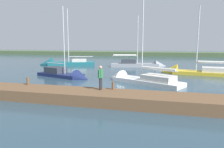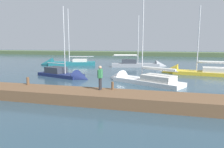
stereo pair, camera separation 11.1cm
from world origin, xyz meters
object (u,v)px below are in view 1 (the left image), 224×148
at_px(sailboat_far_left, 67,76).
at_px(sailboat_mid_channel, 63,64).
at_px(sailboat_behind_pier, 136,81).
at_px(mooring_post_far, 113,86).
at_px(mooring_post_near, 28,81).
at_px(sailboat_far_right, 190,73).
at_px(person_on_dock, 101,76).
at_px(sailboat_near_dock, 142,66).

height_order(sailboat_far_left, sailboat_mid_channel, sailboat_mid_channel).
bearing_deg(sailboat_behind_pier, mooring_post_far, 112.40).
xyz_separation_m(mooring_post_near, sailboat_far_right, (-13.20, -13.98, -0.84)).
bearing_deg(sailboat_far_left, sailboat_mid_channel, 138.91).
xyz_separation_m(sailboat_behind_pier, sailboat_far_right, (-5.92, -7.03, 0.05)).
relative_size(sailboat_behind_pier, sailboat_far_right, 1.05).
bearing_deg(sailboat_far_left, person_on_dock, -32.02).
relative_size(sailboat_far_right, person_on_dock, 5.80).
distance_m(sailboat_behind_pier, sailboat_far_right, 9.19).
bearing_deg(mooring_post_far, sailboat_far_right, -115.26).
relative_size(sailboat_far_left, sailboat_far_right, 0.94).
relative_size(sailboat_near_dock, sailboat_far_left, 1.06).
relative_size(sailboat_behind_pier, sailboat_far_left, 1.12).
distance_m(sailboat_far_right, person_on_dock, 16.13).
bearing_deg(mooring_post_far, mooring_post_near, 0.00).
bearing_deg(mooring_post_far, sailboat_far_left, -47.07).
relative_size(sailboat_near_dock, sailboat_mid_channel, 0.86).
height_order(mooring_post_near, sailboat_far_right, sailboat_far_right).
bearing_deg(mooring_post_far, sailboat_behind_pier, -95.59).
xyz_separation_m(sailboat_near_dock, sailboat_far_right, (-6.71, 6.60, -0.05)).
distance_m(sailboat_behind_pier, sailboat_near_dock, 13.65).
distance_m(mooring_post_far, sailboat_behind_pier, 7.04).
xyz_separation_m(mooring_post_near, sailboat_mid_channel, (7.65, -20.07, -0.80)).
bearing_deg(sailboat_mid_channel, mooring_post_near, 94.62).
xyz_separation_m(sailboat_far_right, person_on_dock, (7.38, 14.26, 1.48)).
distance_m(sailboat_behind_pier, sailboat_mid_channel, 19.88).
relative_size(mooring_post_near, sailboat_behind_pier, 0.06).
distance_m(sailboat_near_dock, person_on_dock, 20.92).
distance_m(mooring_post_near, mooring_post_far, 6.60).
distance_m(sailboat_mid_channel, person_on_dock, 24.44).
bearing_deg(sailboat_far_right, sailboat_near_dock, -35.32).
bearing_deg(sailboat_far_right, sailboat_mid_channel, -7.07).
height_order(mooring_post_near, person_on_dock, person_on_dock).
bearing_deg(sailboat_far_right, sailboat_behind_pier, 59.13).
bearing_deg(sailboat_behind_pier, mooring_post_near, 71.67).
xyz_separation_m(sailboat_near_dock, sailboat_far_left, (7.17, 12.75, -0.10)).
bearing_deg(mooring_post_near, mooring_post_far, 180.00).
relative_size(mooring_post_near, mooring_post_far, 1.07).
bearing_deg(sailboat_behind_pier, sailboat_far_left, 21.71).
height_order(sailboat_mid_channel, sailboat_far_right, sailboat_mid_channel).
height_order(mooring_post_near, sailboat_mid_channel, sailboat_mid_channel).
relative_size(mooring_post_near, sailboat_far_right, 0.06).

